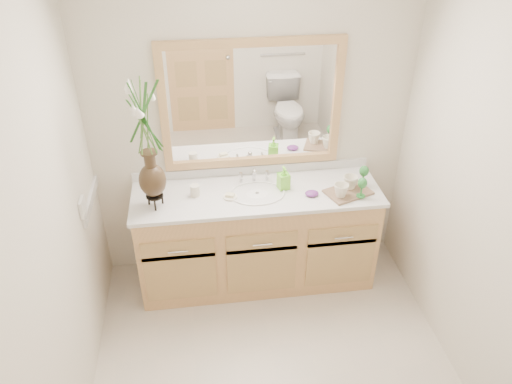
{
  "coord_description": "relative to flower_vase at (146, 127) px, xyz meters",
  "views": [
    {
      "loc": [
        -0.42,
        -2.04,
        2.84
      ],
      "look_at": [
        -0.06,
        0.65,
        1.07
      ],
      "focal_mm": 35.0,
      "sensor_mm": 36.0,
      "label": 1
    }
  ],
  "objects": [
    {
      "name": "floor",
      "position": [
        0.73,
        -0.93,
        -1.44
      ],
      "size": [
        2.6,
        2.6,
        0.0
      ],
      "primitive_type": "plane",
      "color": "beige",
      "rests_on": "ground"
    },
    {
      "name": "wall_back",
      "position": [
        0.73,
        0.37,
        -0.24
      ],
      "size": [
        2.4,
        0.02,
        2.4
      ],
      "primitive_type": "cube",
      "color": "silver",
      "rests_on": "floor"
    },
    {
      "name": "wall_left",
      "position": [
        -0.47,
        -0.93,
        -0.24
      ],
      "size": [
        0.02,
        2.6,
        2.4
      ],
      "primitive_type": "cube",
      "color": "silver",
      "rests_on": "floor"
    },
    {
      "name": "wall_right",
      "position": [
        1.93,
        -0.93,
        -0.24
      ],
      "size": [
        0.02,
        2.6,
        2.4
      ],
      "primitive_type": "cube",
      "color": "silver",
      "rests_on": "floor"
    },
    {
      "name": "vanity",
      "position": [
        0.73,
        0.08,
        -1.04
      ],
      "size": [
        1.8,
        0.55,
        0.8
      ],
      "color": "tan",
      "rests_on": "floor"
    },
    {
      "name": "counter",
      "position": [
        0.73,
        0.08,
        -0.63
      ],
      "size": [
        1.84,
        0.57,
        0.03
      ],
      "primitive_type": "cube",
      "color": "silver",
      "rests_on": "vanity"
    },
    {
      "name": "sink",
      "position": [
        0.73,
        0.07,
        -0.67
      ],
      "size": [
        0.38,
        0.34,
        0.23
      ],
      "color": "white",
      "rests_on": "counter"
    },
    {
      "name": "mirror",
      "position": [
        0.73,
        0.35,
        -0.04
      ],
      "size": [
        1.32,
        0.04,
        0.97
      ],
      "color": "white",
      "rests_on": "wall_back"
    },
    {
      "name": "switch_plate",
      "position": [
        -0.45,
        -0.17,
        -0.46
      ],
      "size": [
        0.02,
        0.12,
        0.12
      ],
      "primitive_type": "cube",
      "color": "white",
      "rests_on": "wall_left"
    },
    {
      "name": "flower_vase",
      "position": [
        0.0,
        0.0,
        0.0
      ],
      "size": [
        0.22,
        0.22,
        0.9
      ],
      "rotation": [
        0.0,
        0.0,
        0.34
      ],
      "color": "black",
      "rests_on": "counter"
    },
    {
      "name": "tumbler",
      "position": [
        0.28,
        0.1,
        -0.57
      ],
      "size": [
        0.07,
        0.07,
        0.09
      ],
      "primitive_type": "cylinder",
      "color": "silver",
      "rests_on": "counter"
    },
    {
      "name": "soap_dish",
      "position": [
        0.53,
        0.04,
        -0.6
      ],
      "size": [
        0.1,
        0.1,
        0.03
      ],
      "color": "silver",
      "rests_on": "counter"
    },
    {
      "name": "soap_bottle",
      "position": [
        0.94,
        0.12,
        -0.53
      ],
      "size": [
        0.09,
        0.09,
        0.16
      ],
      "primitive_type": "imported",
      "rotation": [
        0.0,
        0.0,
        0.23
      ],
      "color": "#75E134",
      "rests_on": "counter"
    },
    {
      "name": "purple_dish",
      "position": [
        1.12,
        -0.01,
        -0.6
      ],
      "size": [
        0.12,
        0.11,
        0.04
      ],
      "primitive_type": "ellipsoid",
      "rotation": [
        0.0,
        0.0,
        -0.36
      ],
      "color": "#69297D",
      "rests_on": "counter"
    },
    {
      "name": "tray",
      "position": [
        1.4,
        -0.02,
        -0.61
      ],
      "size": [
        0.38,
        0.32,
        0.02
      ],
      "primitive_type": "cube",
      "rotation": [
        0.0,
        0.0,
        0.36
      ],
      "color": "brown",
      "rests_on": "counter"
    },
    {
      "name": "mug_left",
      "position": [
        1.32,
        -0.07,
        -0.54
      ],
      "size": [
        0.11,
        0.1,
        0.11
      ],
      "primitive_type": "imported",
      "rotation": [
        0.0,
        0.0,
        -0.01
      ],
      "color": "silver",
      "rests_on": "tray"
    },
    {
      "name": "mug_right",
      "position": [
        1.42,
        0.02,
        -0.54
      ],
      "size": [
        0.13,
        0.13,
        0.11
      ],
      "primitive_type": "imported",
      "rotation": [
        0.0,
        0.0,
        0.29
      ],
      "color": "silver",
      "rests_on": "tray"
    },
    {
      "name": "goblet_front",
      "position": [
        1.47,
        -0.09,
        -0.49
      ],
      "size": [
        0.07,
        0.07,
        0.15
      ],
      "color": "#297D32",
      "rests_on": "tray"
    },
    {
      "name": "goblet_back",
      "position": [
        1.53,
        0.06,
        -0.49
      ],
      "size": [
        0.07,
        0.07,
        0.16
      ],
      "color": "#297D32",
      "rests_on": "tray"
    }
  ]
}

